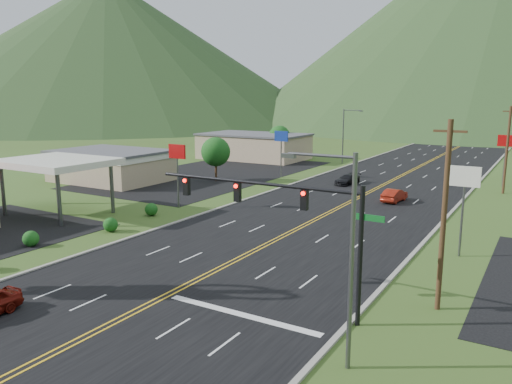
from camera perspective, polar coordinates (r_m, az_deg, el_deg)
The scene contains 17 objects.
traffic_signal at distance 25.69m, azimuth 3.48°, elevation -2.12°, with size 13.10×0.43×7.00m.
streetlight_east at distance 20.35m, azimuth 10.08°, elevation -6.23°, with size 3.28×0.25×9.00m.
streetlight_west at distance 83.88m, azimuth 10.14°, elevation 6.72°, with size 3.28×0.25×9.00m.
gas_canopy at distance 50.50m, azimuth -21.89°, elevation 3.04°, with size 10.00×8.00×5.30m.
building_west_mid at distance 68.65m, azimuth -16.26°, elevation 3.10°, with size 14.40×10.40×4.10m.
building_west_far at distance 89.46m, azimuth -0.24°, elevation 5.27°, with size 18.40×11.40×4.50m.
pole_sign_west_a at distance 50.20m, azimuth -8.99°, elevation 3.87°, with size 2.00×0.18×6.40m.
pole_sign_west_b at distance 68.46m, azimuth 2.90°, elevation 5.85°, with size 2.00×0.18×6.40m.
pole_sign_east_a at distance 37.09m, azimuth 22.73°, elevation 0.66°, with size 2.00×0.18×6.40m.
pole_sign_east_b at distance 68.70m, azimuth 26.67°, elevation 4.72°, with size 2.00×0.18×6.40m.
tree_west_a at distance 65.79m, azimuth -4.63°, elevation 4.60°, with size 3.84×3.84×5.82m.
tree_west_b at distance 91.30m, azimuth 2.68°, elevation 6.40°, with size 3.84×3.84×5.82m.
utility_pole_a at distance 27.29m, azimuth 20.69°, elevation -2.48°, with size 1.60×0.28×10.00m.
utility_pole_b at distance 63.69m, azimuth 26.76°, elevation 4.38°, with size 1.60×0.28×10.00m.
mountain_nw at distance 229.40m, azimuth -16.43°, elevation 15.25°, with size 190.00×190.00×60.00m, color #1F3F1C.
car_dark_mid at distance 64.44m, azimuth 10.41°, elevation 1.39°, with size 1.75×4.30×1.25m, color black.
car_red_far at distance 55.01m, azimuth 15.53°, elevation -0.39°, with size 1.46×4.19×1.38m, color maroon.
Camera 1 is at (17.95, -8.25, 11.14)m, focal length 35.00 mm.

